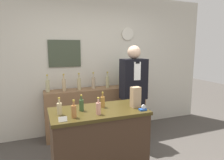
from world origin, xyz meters
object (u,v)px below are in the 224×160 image
object	(u,v)px
potted_plant	(131,75)
paper_bag	(135,97)
shopkeeper	(133,95)
tape_dispenser	(143,109)

from	to	relation	value
potted_plant	paper_bag	size ratio (longest dim) A/B	1.52
shopkeeper	tape_dispenser	xyz separation A→B (m)	(-0.36, -0.97, 0.08)
potted_plant	paper_bag	world-z (taller)	potted_plant
shopkeeper	paper_bag	bearing A→B (deg)	-115.24
paper_bag	shopkeeper	bearing A→B (deg)	64.76
paper_bag	tape_dispenser	bearing A→B (deg)	-81.41
shopkeeper	tape_dispenser	size ratio (longest dim) A/B	19.10
potted_plant	tape_dispenser	xyz separation A→B (m)	(-0.57, -1.51, -0.20)
shopkeeper	tape_dispenser	bearing A→B (deg)	-110.24
paper_bag	tape_dispenser	xyz separation A→B (m)	(0.02, -0.16, -0.11)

